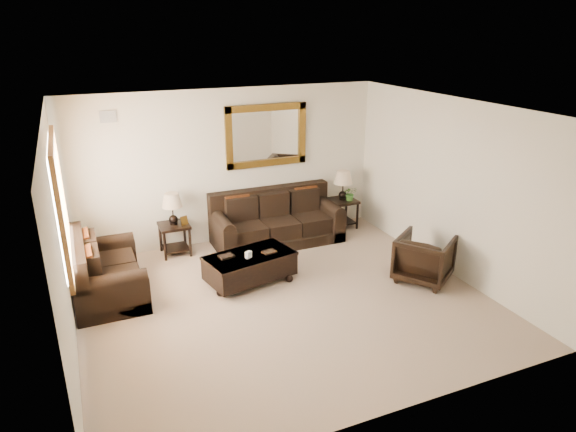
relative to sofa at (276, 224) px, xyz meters
name	(u,v)px	position (x,y,z in m)	size (l,w,h in m)	color
room	(284,211)	(-0.70, -2.05, 1.01)	(5.51, 5.01, 2.71)	gray
window	(61,203)	(-3.40, -1.15, 1.21)	(0.07, 1.96, 1.66)	white
mirror	(266,136)	(0.00, 0.41, 1.51)	(1.50, 0.06, 1.10)	#4B2B0F
air_vent	(108,117)	(-2.60, 0.43, 2.01)	(0.25, 0.02, 0.18)	#999999
sofa	(276,224)	(0.00, 0.00, 0.00)	(2.26, 0.98, 0.93)	black
loveseat	(103,274)	(-3.02, -0.89, 0.00)	(0.95, 1.61, 0.90)	black
end_table_left	(173,215)	(-1.78, 0.16, 0.37)	(0.49, 0.49, 1.08)	black
end_table_right	(343,191)	(1.43, 0.15, 0.39)	(0.51, 0.51, 1.11)	black
coffee_table	(250,265)	(-0.95, -1.30, -0.06)	(1.43, 0.96, 0.56)	black
armchair	(424,256)	(1.50, -2.30, 0.06)	(0.77, 0.72, 0.79)	black
potted_plant	(350,195)	(1.54, 0.06, 0.32)	(0.25, 0.28, 0.21)	#316121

